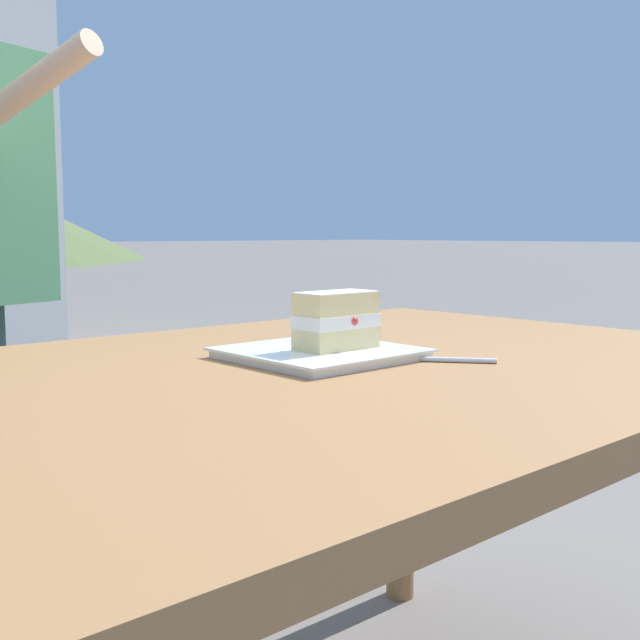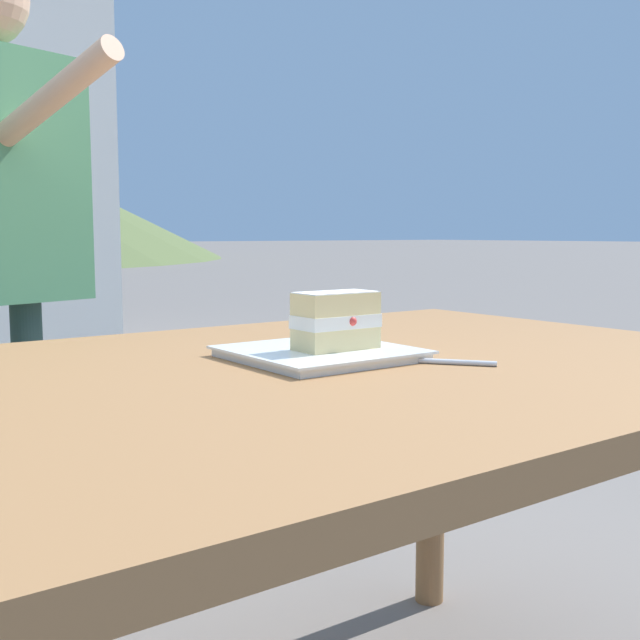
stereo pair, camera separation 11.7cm
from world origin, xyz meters
name	(u,v)px [view 2 (the right image)]	position (x,y,z in m)	size (l,w,h in m)	color
patio_table	(313,424)	(0.00, 0.00, 0.64)	(1.47, 0.99, 0.73)	olive
dessert_plate	(320,353)	(-0.04, -0.04, 0.74)	(0.25, 0.25, 0.02)	white
cake_slice	(336,320)	(-0.05, -0.02, 0.79)	(0.13, 0.07, 0.09)	#EAD18C
dessert_fork	(429,361)	(-0.14, 0.09, 0.74)	(0.12, 0.14, 0.01)	silver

